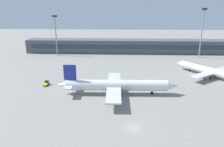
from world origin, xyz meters
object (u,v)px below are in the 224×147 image
at_px(floodlight_tower_east, 202,30).
at_px(baggage_tug_yellow, 46,83).
at_px(floodlight_tower_west, 56,33).
at_px(airplane_mid, 210,71).
at_px(airplane_near, 118,85).

bearing_deg(floodlight_tower_east, baggage_tug_yellow, -146.38).
relative_size(floodlight_tower_west, floodlight_tower_east, 0.85).
distance_m(airplane_mid, baggage_tug_yellow, 73.81).
height_order(airplane_near, airplane_mid, airplane_near).
xyz_separation_m(airplane_mid, floodlight_tower_east, (8.26, 39.89, 14.35)).
bearing_deg(airplane_near, floodlight_tower_east, 50.70).
height_order(airplane_mid, floodlight_tower_west, floodlight_tower_west).
bearing_deg(baggage_tug_yellow, floodlight_tower_east, 33.62).
height_order(airplane_mid, floodlight_tower_east, floodlight_tower_east).
distance_m(baggage_tug_yellow, floodlight_tower_east, 98.34).
bearing_deg(airplane_mid, floodlight_tower_west, 153.11).
height_order(airplane_near, baggage_tug_yellow, airplane_near).
bearing_deg(airplane_mid, airplane_near, -152.58).
height_order(airplane_near, floodlight_tower_west, floodlight_tower_west).
relative_size(airplane_near, floodlight_tower_east, 1.51).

